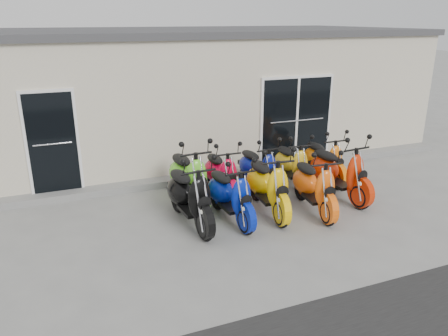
% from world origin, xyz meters
% --- Properties ---
extents(ground, '(80.00, 80.00, 0.00)m').
position_xyz_m(ground, '(0.00, 0.00, 0.00)').
color(ground, gray).
rests_on(ground, ground).
extents(building, '(14.00, 6.00, 3.20)m').
position_xyz_m(building, '(0.00, 5.20, 1.60)').
color(building, beige).
rests_on(building, ground).
extents(roof_cap, '(14.20, 6.20, 0.16)m').
position_xyz_m(roof_cap, '(0.00, 5.20, 3.28)').
color(roof_cap, '#3F3F42').
rests_on(roof_cap, building).
extents(front_step, '(14.00, 0.40, 0.15)m').
position_xyz_m(front_step, '(0.00, 2.02, 0.07)').
color(front_step, gray).
rests_on(front_step, ground).
extents(door_left, '(1.07, 0.08, 2.22)m').
position_xyz_m(door_left, '(-3.20, 2.17, 1.26)').
color(door_left, black).
rests_on(door_left, front_step).
extents(door_right, '(2.02, 0.08, 2.22)m').
position_xyz_m(door_right, '(2.60, 2.17, 1.26)').
color(door_right, black).
rests_on(door_right, front_step).
extents(scooter_front_black, '(0.88, 2.05, 1.48)m').
position_xyz_m(scooter_front_black, '(-0.99, -0.15, 0.74)').
color(scooter_front_black, black).
rests_on(scooter_front_black, ground).
extents(scooter_front_blue, '(0.80, 1.88, 1.35)m').
position_xyz_m(scooter_front_blue, '(-0.23, -0.26, 0.68)').
color(scooter_front_blue, '#061CA0').
rests_on(scooter_front_blue, ground).
extents(scooter_front_orange_a, '(0.90, 2.05, 1.47)m').
position_xyz_m(scooter_front_orange_a, '(0.60, -0.20, 0.73)').
color(scooter_front_orange_a, '#FFC306').
rests_on(scooter_front_orange_a, ground).
extents(scooter_front_orange_b, '(0.93, 1.95, 1.39)m').
position_xyz_m(scooter_front_orange_b, '(1.47, -0.49, 0.69)').
color(scooter_front_orange_b, '#FF600E').
rests_on(scooter_front_orange_b, ground).
extents(scooter_front_red, '(0.91, 2.07, 1.48)m').
position_xyz_m(scooter_front_red, '(2.34, -0.07, 0.74)').
color(scooter_front_red, red).
rests_on(scooter_front_red, ground).
extents(scooter_back_green, '(0.82, 2.06, 1.50)m').
position_xyz_m(scooter_back_green, '(-0.71, 0.79, 0.75)').
color(scooter_back_green, '#6DE52A').
rests_on(scooter_back_green, ground).
extents(scooter_back_red, '(0.69, 1.80, 1.32)m').
position_xyz_m(scooter_back_red, '(0.05, 0.91, 0.66)').
color(scooter_back_red, red).
rests_on(scooter_back_red, ground).
extents(scooter_back_blue, '(0.76, 1.80, 1.30)m').
position_xyz_m(scooter_back_blue, '(0.95, 0.92, 0.65)').
color(scooter_back_blue, '#0A1890').
rests_on(scooter_back_blue, ground).
extents(scooter_back_yellow, '(0.81, 1.80, 1.29)m').
position_xyz_m(scooter_back_yellow, '(1.79, 0.93, 0.64)').
color(scooter_back_yellow, gold).
rests_on(scooter_back_yellow, ground).
extents(scooter_back_extra, '(0.69, 1.80, 1.32)m').
position_xyz_m(scooter_back_extra, '(2.64, 0.91, 0.66)').
color(scooter_back_extra, orange).
rests_on(scooter_back_extra, ground).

